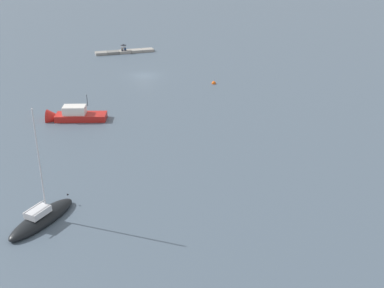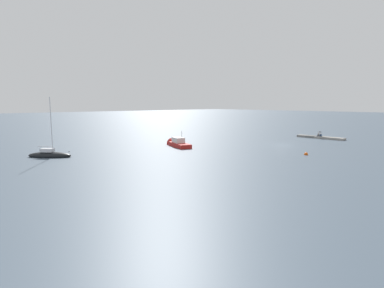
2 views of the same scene
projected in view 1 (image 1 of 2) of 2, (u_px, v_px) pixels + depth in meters
name	position (u px, v px, depth m)	size (l,w,h in m)	color
ground_plane	(145.00, 76.00, 78.01)	(500.00, 500.00, 0.00)	#475666
seawall_pier	(125.00, 52.00, 92.71)	(11.26, 1.92, 0.50)	gray
person_seated_blue_left	(125.00, 49.00, 92.43)	(0.41, 0.62, 0.73)	#1E2333
person_seated_grey_right	(122.00, 49.00, 92.23)	(0.41, 0.62, 0.73)	#1E2333
umbrella_open_black	(123.00, 45.00, 92.04)	(1.17, 1.17, 1.26)	black
sailboat_black_mid	(42.00, 218.00, 38.39)	(6.25, 6.21, 9.77)	black
motorboat_red_mid	(71.00, 117.00, 59.37)	(7.60, 4.22, 4.08)	red
mooring_buoy_mid	(214.00, 83.00, 73.72)	(0.63, 0.63, 0.63)	#EA5914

